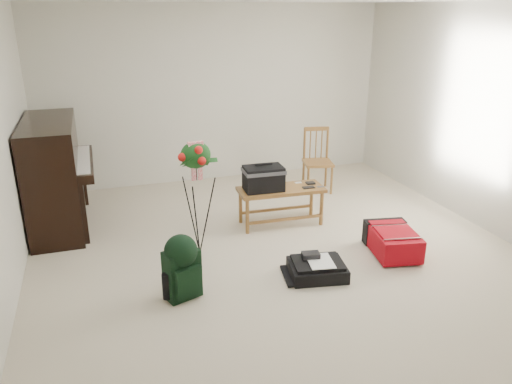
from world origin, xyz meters
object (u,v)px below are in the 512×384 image
object	(u,v)px
black_duffel	(317,268)
flower_stand	(198,199)
green_backpack	(182,264)
red_suitcase	(390,239)
bench	(269,182)
piano	(56,177)
dining_chair	(317,161)

from	to	relation	value
black_duffel	flower_stand	size ratio (longest dim) A/B	0.47
flower_stand	green_backpack	bearing A→B (deg)	-117.89
red_suitcase	black_duffel	bearing A→B (deg)	-155.79
black_duffel	flower_stand	distance (m)	1.37
red_suitcase	black_duffel	size ratio (longest dim) A/B	1.19
bench	green_backpack	world-z (taller)	bench
piano	flower_stand	bearing A→B (deg)	-41.36
bench	flower_stand	size ratio (longest dim) A/B	0.82
red_suitcase	green_backpack	xyz separation A→B (m)	(-2.23, -0.20, 0.19)
piano	bench	bearing A→B (deg)	-18.57
piano	black_duffel	world-z (taller)	piano
piano	green_backpack	bearing A→B (deg)	-61.80
bench	black_duffel	bearing A→B (deg)	-85.67
bench	red_suitcase	bearing A→B (deg)	-43.96
piano	flower_stand	distance (m)	1.87
black_duffel	bench	bearing A→B (deg)	101.89
piano	flower_stand	xyz separation A→B (m)	(1.40, -1.23, 0.01)
flower_stand	piano	bearing A→B (deg)	132.70
green_backpack	black_duffel	bearing A→B (deg)	-20.39
dining_chair	green_backpack	xyz separation A→B (m)	(-2.30, -2.19, -0.10)
dining_chair	flower_stand	distance (m)	2.43
dining_chair	black_duffel	size ratio (longest dim) A/B	1.49
bench	green_backpack	size ratio (longest dim) A/B	1.70
black_duffel	red_suitcase	bearing A→B (deg)	23.76
black_duffel	piano	bearing A→B (deg)	149.24
red_suitcase	flower_stand	xyz separation A→B (m)	(-1.92, 0.59, 0.46)
bench	flower_stand	xyz separation A→B (m)	(-0.93, -0.45, 0.06)
red_suitcase	green_backpack	bearing A→B (deg)	-164.34
red_suitcase	flower_stand	distance (m)	2.06
bench	black_duffel	xyz separation A→B (m)	(0.04, -1.27, -0.47)
piano	green_backpack	xyz separation A→B (m)	(1.08, -2.02, -0.27)
piano	dining_chair	size ratio (longest dim) A/B	1.71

